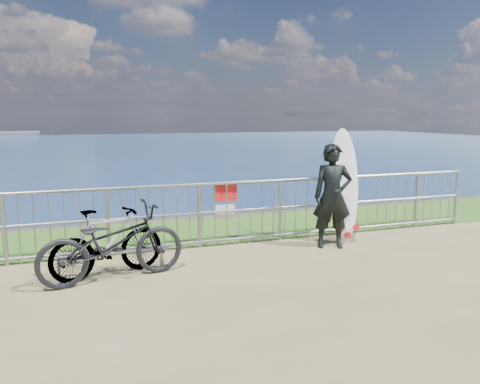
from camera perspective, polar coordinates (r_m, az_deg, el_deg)
name	(u,v)px	position (r m, az deg, el deg)	size (l,w,h in m)	color
grass_strip	(211,230)	(9.29, -3.59, -4.63)	(120.00, 120.00, 0.00)	#275216
railing	(228,212)	(8.13, -1.44, -2.51)	(10.06, 0.10, 1.13)	gray
surfer	(332,196)	(8.09, 11.20, -0.52)	(0.65, 0.43, 1.78)	black
surfboard	(344,190)	(8.52, 12.52, 0.25)	(0.64, 0.59, 2.04)	white
bicycle_near	(112,243)	(6.66, -15.31, -6.02)	(0.70, 2.01, 1.06)	black
bicycle_far	(108,242)	(6.85, -15.83, -5.93)	(0.46, 1.64, 0.98)	black
bike_rack	(112,256)	(6.96, -15.38, -7.48)	(1.63, 0.05, 0.34)	gray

